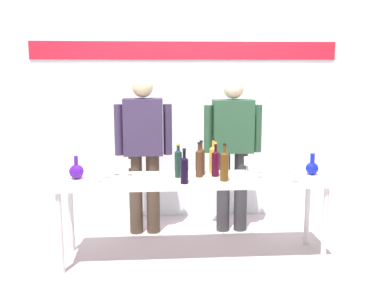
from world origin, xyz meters
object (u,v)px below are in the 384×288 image
wine_bottle_6 (213,159)px  wine_glass_right_4 (289,164)px  wine_bottle_0 (224,165)px  wine_glass_left_1 (127,164)px  wine_bottle_4 (201,160)px  wine_glass_right_1 (259,167)px  display_table (193,185)px  wine_glass_right_3 (272,166)px  wine_glass_left_0 (115,166)px  wine_glass_left_2 (104,166)px  wine_bottle_2 (199,162)px  wine_glass_right_2 (258,163)px  wine_glass_right_0 (247,161)px  wine_glass_right_5 (295,170)px  decanter_blue_left (76,171)px  presenter_right (233,145)px  wine_bottle_1 (184,169)px  decanter_blue_right (312,168)px  wine_bottle_3 (215,162)px  presenter_left (144,145)px  wine_glass_left_3 (98,171)px  wine_bottle_5 (178,162)px

wine_bottle_6 → wine_glass_right_4: bearing=-5.7°
wine_bottle_0 → wine_glass_left_1: size_ratio=2.17×
wine_bottle_4 → wine_glass_right_1: (0.51, -0.19, -0.03)m
display_table → wine_glass_right_3: size_ratio=17.77×
wine_glass_left_0 → wine_glass_left_2: size_ratio=0.85×
wine_glass_right_4 → wine_bottle_2: bearing=-175.9°
wine_glass_left_2 → wine_bottle_4: bearing=7.0°
wine_bottle_6 → wine_glass_right_2: 0.42m
wine_glass_left_1 → wine_glass_right_0: wine_glass_left_1 is taller
wine_bottle_6 → wine_glass_right_2: wine_bottle_6 is taller
wine_glass_right_1 → wine_glass_right_5: wine_glass_right_5 is taller
decanter_blue_left → wine_glass_left_0: decanter_blue_left is taller
presenter_right → wine_glass_left_1: bearing=-151.9°
wine_bottle_1 → wine_bottle_4: (0.18, 0.33, 0.01)m
decanter_blue_right → wine_glass_right_1: bearing=-169.3°
wine_bottle_3 → wine_glass_right_1: size_ratio=2.21×
presenter_left → wine_glass_right_3: bearing=-29.0°
wine_bottle_4 → wine_glass_right_0: 0.46m
display_table → wine_bottle_0: size_ratio=7.26×
wine_bottle_1 → wine_glass_left_0: size_ratio=2.29×
wine_glass_left_2 → wine_glass_left_3: bearing=-102.7°
presenter_right → wine_bottle_0: bearing=-104.1°
wine_glass_right_1 → wine_glass_right_5: bearing=-33.4°
wine_glass_left_3 → wine_glass_right_0: (1.37, 0.35, -0.01)m
wine_bottle_1 → wine_glass_right_0: size_ratio=2.21×
presenter_left → wine_glass_right_4: size_ratio=12.50×
wine_glass_left_2 → wine_glass_left_3: size_ratio=1.08×
wine_glass_left_2 → wine_glass_right_3: size_ratio=1.16×
wine_bottle_0 → wine_bottle_6: (-0.07, 0.29, -0.00)m
wine_bottle_0 → wine_glass_right_5: size_ratio=2.04×
presenter_left → presenter_right: bearing=-0.0°
decanter_blue_right → wine_bottle_6: wine_bottle_6 is taller
wine_bottle_2 → wine_glass_right_2: 0.57m
wine_bottle_3 → wine_glass_right_0: wine_bottle_3 is taller
presenter_left → wine_bottle_4: 0.78m
decanter_blue_left → decanter_blue_right: decanter_blue_left is taller
wine_bottle_3 → presenter_left: bearing=136.9°
wine_bottle_4 → wine_glass_left_0: bearing=-179.8°
decanter_blue_left → wine_glass_right_5: 1.93m
presenter_left → presenter_right: presenter_left is taller
wine_bottle_0 → wine_glass_left_2: (-1.07, 0.15, -0.03)m
wine_bottle_2 → wine_glass_left_2: bearing=-179.7°
wine_glass_right_5 → wine_bottle_2: bearing=161.6°
presenter_left → wine_bottle_5: bearing=-62.5°
wine_bottle_1 → wine_glass_right_5: size_ratio=1.88×
decanter_blue_left → wine_glass_right_3: (1.78, -0.03, 0.03)m
wine_bottle_6 → decanter_blue_left: bearing=-174.4°
wine_bottle_4 → wine_glass_right_0: size_ratio=2.30×
wine_glass_left_0 → presenter_left: bearing=65.6°
wine_glass_right_2 → wine_glass_left_0: bearing=179.3°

